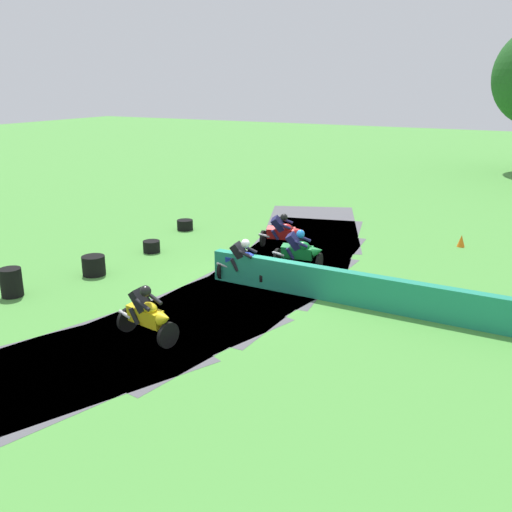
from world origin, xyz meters
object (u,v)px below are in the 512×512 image
at_px(motorcycle_chase_blue, 245,262).
at_px(tire_stack_mid_a, 94,265).
at_px(motorcycle_trailing_green, 300,250).
at_px(tire_stack_near, 11,282).
at_px(tire_stack_far, 185,225).
at_px(tire_stack_mid_b, 152,246).
at_px(traffic_cone, 461,241).
at_px(motorcycle_lead_yellow, 147,314).
at_px(motorcycle_fourth_red, 283,232).

relative_size(motorcycle_chase_blue, tire_stack_mid_a, 2.39).
distance_m(motorcycle_chase_blue, motorcycle_trailing_green, 2.11).
xyz_separation_m(tire_stack_near, tire_stack_far, (-0.03, 8.38, -0.20)).
bearing_deg(motorcycle_chase_blue, motorcycle_trailing_green, 64.74).
relative_size(motorcycle_trailing_green, tire_stack_mid_a, 2.39).
height_order(tire_stack_mid_a, tire_stack_mid_b, tire_stack_mid_a).
relative_size(tire_stack_mid_a, traffic_cone, 1.60).
bearing_deg(motorcycle_lead_yellow, motorcycle_chase_blue, 89.51).
xyz_separation_m(tire_stack_near, traffic_cone, (10.16, 11.07, -0.18)).
bearing_deg(traffic_cone, motorcycle_fourth_red, -149.62).
bearing_deg(tire_stack_mid_a, motorcycle_lead_yellow, -33.50).
relative_size(tire_stack_mid_b, tire_stack_far, 0.93).
relative_size(motorcycle_fourth_red, traffic_cone, 3.92).
relative_size(tire_stack_near, traffic_cone, 1.82).
height_order(motorcycle_chase_blue, motorcycle_trailing_green, motorcycle_chase_blue).
bearing_deg(motorcycle_lead_yellow, tire_stack_mid_a, 146.50).
distance_m(motorcycle_fourth_red, tire_stack_mid_a, 6.63).
relative_size(motorcycle_lead_yellow, motorcycle_fourth_red, 0.99).
bearing_deg(tire_stack_mid_a, tire_stack_near, -106.15).
height_order(motorcycle_lead_yellow, tire_stack_far, motorcycle_lead_yellow).
bearing_deg(motorcycle_fourth_red, motorcycle_lead_yellow, -86.21).
bearing_deg(tire_stack_mid_a, tire_stack_mid_b, 89.42).
xyz_separation_m(motorcycle_trailing_green, tire_stack_mid_a, (-5.38, -3.45, -0.34)).
xyz_separation_m(motorcycle_lead_yellow, tire_stack_mid_b, (-4.41, 5.74, -0.46)).
bearing_deg(tire_stack_far, traffic_cone, 14.78).
height_order(motorcycle_chase_blue, motorcycle_fourth_red, motorcycle_chase_blue).
relative_size(tire_stack_near, tire_stack_mid_b, 1.36).
distance_m(tire_stack_near, tire_stack_mid_a, 2.56).
bearing_deg(motorcycle_trailing_green, motorcycle_chase_blue, -115.26).
relative_size(motorcycle_trailing_green, traffic_cone, 3.82).
bearing_deg(motorcycle_chase_blue, tire_stack_mid_b, 164.17).
bearing_deg(motorcycle_trailing_green, tire_stack_mid_a, -147.35).
height_order(motorcycle_fourth_red, traffic_cone, motorcycle_fourth_red).
relative_size(motorcycle_lead_yellow, tire_stack_mid_a, 2.43).
height_order(motorcycle_trailing_green, tire_stack_near, motorcycle_trailing_green).
bearing_deg(traffic_cone, tire_stack_far, -165.22).
bearing_deg(motorcycle_chase_blue, traffic_cone, 54.94).
xyz_separation_m(motorcycle_trailing_green, motorcycle_fourth_red, (-1.49, 1.91, -0.01)).
height_order(motorcycle_trailing_green, tire_stack_mid_a, motorcycle_trailing_green).
distance_m(motorcycle_trailing_green, traffic_cone, 6.59).
relative_size(motorcycle_trailing_green, motorcycle_fourth_red, 0.98).
bearing_deg(motorcycle_lead_yellow, tire_stack_near, 174.59).
relative_size(motorcycle_lead_yellow, motorcycle_trailing_green, 1.02).
xyz_separation_m(motorcycle_fourth_red, tire_stack_far, (-4.63, 0.57, -0.43)).
height_order(motorcycle_trailing_green, tire_stack_mid_b, motorcycle_trailing_green).
xyz_separation_m(motorcycle_trailing_green, tire_stack_far, (-6.12, 2.48, -0.44)).
distance_m(tire_stack_near, traffic_cone, 15.02).
relative_size(tire_stack_mid_a, tire_stack_far, 1.11).
bearing_deg(tire_stack_far, motorcycle_trailing_green, -22.03).
bearing_deg(motorcycle_chase_blue, motorcycle_fourth_red, 98.76).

